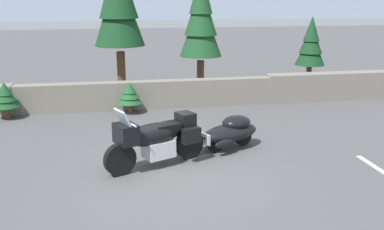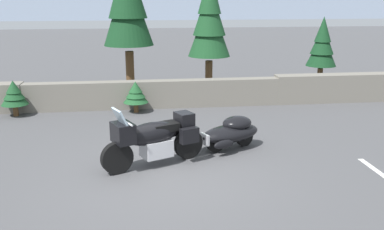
{
  "view_description": "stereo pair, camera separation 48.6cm",
  "coord_description": "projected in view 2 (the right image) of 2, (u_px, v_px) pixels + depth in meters",
  "views": [
    {
      "loc": [
        -1.0,
        -7.99,
        3.46
      ],
      "look_at": [
        0.69,
        1.31,
        0.85
      ],
      "focal_mm": 40.71,
      "sensor_mm": 36.0,
      "label": 1
    },
    {
      "loc": [
        -0.52,
        -8.06,
        3.46
      ],
      "look_at": [
        0.69,
        1.31,
        0.85
      ],
      "focal_mm": 40.71,
      "sensor_mm": 36.0,
      "label": 2
    }
  ],
  "objects": [
    {
      "name": "ground_plane",
      "position": [
        166.0,
        174.0,
        8.69
      ],
      "size": [
        80.0,
        80.0,
        0.0
      ],
      "primitive_type": "plane",
      "color": "#4C4C4F"
    },
    {
      "name": "stone_guard_wall",
      "position": [
        152.0,
        94.0,
        13.78
      ],
      "size": [
        24.0,
        0.59,
        0.93
      ],
      "color": "slate",
      "rests_on": "ground"
    },
    {
      "name": "touring_motorcycle",
      "position": [
        154.0,
        137.0,
        8.98
      ],
      "size": [
        2.17,
        1.29,
        1.33
      ],
      "color": "black",
      "rests_on": "ground"
    },
    {
      "name": "car_shaped_trailer",
      "position": [
        231.0,
        132.0,
        10.03
      ],
      "size": [
        2.16,
        1.24,
        0.76
      ],
      "color": "black",
      "rests_on": "ground"
    },
    {
      "name": "pine_tree_secondary",
      "position": [
        209.0,
        18.0,
        14.78
      ],
      "size": [
        1.45,
        1.45,
        4.33
      ],
      "color": "brown",
      "rests_on": "ground"
    },
    {
      "name": "pine_tree_far_right",
      "position": [
        322.0,
        44.0,
        16.19
      ],
      "size": [
        1.12,
        1.12,
        2.71
      ],
      "color": "brown",
      "rests_on": "ground"
    },
    {
      "name": "pine_sapling_near",
      "position": [
        14.0,
        94.0,
        12.72
      ],
      "size": [
        0.78,
        0.78,
        1.07
      ],
      "color": "brown",
      "rests_on": "ground"
    },
    {
      "name": "pine_sapling_farther",
      "position": [
        136.0,
        93.0,
        13.14
      ],
      "size": [
        0.76,
        0.76,
        0.96
      ],
      "color": "brown",
      "rests_on": "ground"
    }
  ]
}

